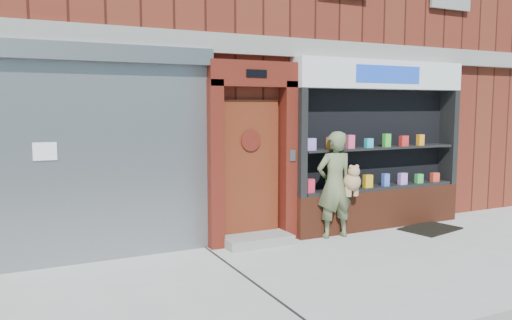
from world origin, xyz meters
TOP-DOWN VIEW (x-y plane):
  - ground at (0.00, 0.00)m, footprint 80.00×80.00m
  - building at (-0.00, 5.99)m, footprint 12.00×8.16m
  - shutter_bay at (-3.00, 1.93)m, footprint 3.10×0.30m
  - red_door_bay at (-0.75, 1.86)m, footprint 1.52×0.58m
  - pharmacy_bay at (1.75, 1.81)m, footprint 3.50×0.41m
  - woman at (0.64, 1.54)m, footprint 0.79×0.47m
  - doormat at (2.48, 1.23)m, footprint 1.13×0.90m

SIDE VIEW (x-z plane):
  - ground at x=0.00m, z-range 0.00..0.00m
  - doormat at x=2.48m, z-range 0.00..0.03m
  - woman at x=0.64m, z-range 0.00..1.79m
  - pharmacy_bay at x=1.75m, z-range -0.13..2.87m
  - red_door_bay at x=-0.75m, z-range 0.01..2.91m
  - shutter_bay at x=-3.00m, z-range 0.20..3.24m
  - building at x=0.00m, z-range 0.00..8.00m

